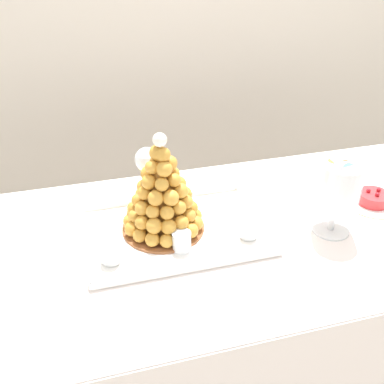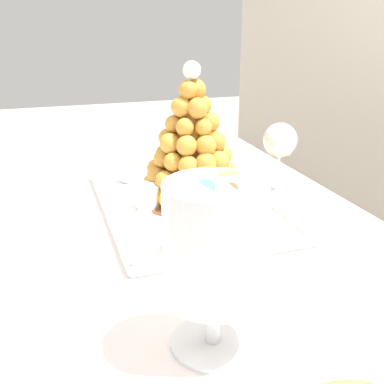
{
  "view_description": "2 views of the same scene",
  "coord_description": "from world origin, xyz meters",
  "px_view_note": "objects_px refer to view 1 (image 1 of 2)",
  "views": [
    {
      "loc": [
        -0.48,
        -1.02,
        1.56
      ],
      "look_at": [
        -0.2,
        -0.01,
        0.92
      ],
      "focal_mm": 41.01,
      "sensor_mm": 36.0,
      "label": 1
    },
    {
      "loc": [
        0.69,
        -0.26,
        1.16
      ],
      "look_at": [
        -0.13,
        0.01,
        0.84
      ],
      "focal_mm": 42.88,
      "sensor_mm": 36.0,
      "label": 2
    }
  ],
  "objects_px": {
    "serving_tray": "(175,232)",
    "wine_glass": "(147,161)",
    "fruit_tart_plate": "(373,200)",
    "croquembouche": "(162,195)",
    "dessert_cup_left": "(111,254)",
    "dessert_cup_centre": "(248,230)",
    "dessert_cup_mid_left": "(182,242)",
    "macaron_goblet": "(339,188)"
  },
  "relations": [
    {
      "from": "serving_tray",
      "to": "wine_glass",
      "type": "xyz_separation_m",
      "value": [
        -0.03,
        0.25,
        0.12
      ]
    },
    {
      "from": "fruit_tart_plate",
      "to": "croquembouche",
      "type": "bearing_deg",
      "value": 176.78
    },
    {
      "from": "dessert_cup_left",
      "to": "wine_glass",
      "type": "relative_size",
      "value": 0.31
    },
    {
      "from": "dessert_cup_centre",
      "to": "fruit_tart_plate",
      "type": "distance_m",
      "value": 0.48
    },
    {
      "from": "serving_tray",
      "to": "dessert_cup_left",
      "type": "relative_size",
      "value": 10.06
    },
    {
      "from": "dessert_cup_centre",
      "to": "wine_glass",
      "type": "distance_m",
      "value": 0.42
    },
    {
      "from": "wine_glass",
      "to": "dessert_cup_left",
      "type": "bearing_deg",
      "value": -116.33
    },
    {
      "from": "dessert_cup_mid_left",
      "to": "dessert_cup_left",
      "type": "bearing_deg",
      "value": 179.44
    },
    {
      "from": "dessert_cup_mid_left",
      "to": "fruit_tart_plate",
      "type": "xyz_separation_m",
      "value": [
        0.68,
        0.07,
        -0.02
      ]
    },
    {
      "from": "dessert_cup_mid_left",
      "to": "dessert_cup_centre",
      "type": "relative_size",
      "value": 1.08
    },
    {
      "from": "dessert_cup_mid_left",
      "to": "macaron_goblet",
      "type": "relative_size",
      "value": 0.24
    },
    {
      "from": "croquembouche",
      "to": "macaron_goblet",
      "type": "distance_m",
      "value": 0.52
    },
    {
      "from": "serving_tray",
      "to": "dessert_cup_centre",
      "type": "bearing_deg",
      "value": -21.43
    },
    {
      "from": "serving_tray",
      "to": "fruit_tart_plate",
      "type": "relative_size",
      "value": 2.59
    },
    {
      "from": "wine_glass",
      "to": "macaron_goblet",
      "type": "bearing_deg",
      "value": -36.09
    },
    {
      "from": "dessert_cup_centre",
      "to": "macaron_goblet",
      "type": "height_order",
      "value": "macaron_goblet"
    },
    {
      "from": "dessert_cup_left",
      "to": "macaron_goblet",
      "type": "relative_size",
      "value": 0.22
    },
    {
      "from": "dessert_cup_mid_left",
      "to": "dessert_cup_centre",
      "type": "height_order",
      "value": "dessert_cup_mid_left"
    },
    {
      "from": "fruit_tart_plate",
      "to": "wine_glass",
      "type": "distance_m",
      "value": 0.77
    },
    {
      "from": "dessert_cup_mid_left",
      "to": "wine_glass",
      "type": "relative_size",
      "value": 0.33
    },
    {
      "from": "serving_tray",
      "to": "fruit_tart_plate",
      "type": "height_order",
      "value": "fruit_tart_plate"
    },
    {
      "from": "macaron_goblet",
      "to": "wine_glass",
      "type": "height_order",
      "value": "macaron_goblet"
    },
    {
      "from": "dessert_cup_mid_left",
      "to": "macaron_goblet",
      "type": "distance_m",
      "value": 0.48
    },
    {
      "from": "dessert_cup_left",
      "to": "wine_glass",
      "type": "distance_m",
      "value": 0.39
    },
    {
      "from": "croquembouche",
      "to": "dessert_cup_left",
      "type": "xyz_separation_m",
      "value": [
        -0.17,
        -0.11,
        -0.1
      ]
    },
    {
      "from": "wine_glass",
      "to": "dessert_cup_mid_left",
      "type": "bearing_deg",
      "value": -84.53
    },
    {
      "from": "dessert_cup_centre",
      "to": "wine_glass",
      "type": "height_order",
      "value": "wine_glass"
    },
    {
      "from": "croquembouche",
      "to": "dessert_cup_left",
      "type": "bearing_deg",
      "value": -147.13
    },
    {
      "from": "croquembouche",
      "to": "dessert_cup_centre",
      "type": "relative_size",
      "value": 5.97
    },
    {
      "from": "croquembouche",
      "to": "dessert_cup_left",
      "type": "height_order",
      "value": "croquembouche"
    },
    {
      "from": "croquembouche",
      "to": "wine_glass",
      "type": "height_order",
      "value": "croquembouche"
    },
    {
      "from": "dessert_cup_centre",
      "to": "macaron_goblet",
      "type": "bearing_deg",
      "value": -6.67
    },
    {
      "from": "croquembouche",
      "to": "dessert_cup_centre",
      "type": "distance_m",
      "value": 0.28
    },
    {
      "from": "serving_tray",
      "to": "macaron_goblet",
      "type": "relative_size",
      "value": 2.25
    },
    {
      "from": "macaron_goblet",
      "to": "dessert_cup_centre",
      "type": "bearing_deg",
      "value": 173.33
    },
    {
      "from": "croquembouche",
      "to": "dessert_cup_mid_left",
      "type": "xyz_separation_m",
      "value": [
        0.03,
        -0.11,
        -0.1
      ]
    },
    {
      "from": "macaron_goblet",
      "to": "fruit_tart_plate",
      "type": "height_order",
      "value": "macaron_goblet"
    },
    {
      "from": "dessert_cup_left",
      "to": "fruit_tart_plate",
      "type": "relative_size",
      "value": 0.26
    },
    {
      "from": "croquembouche",
      "to": "fruit_tart_plate",
      "type": "height_order",
      "value": "croquembouche"
    },
    {
      "from": "serving_tray",
      "to": "wine_glass",
      "type": "distance_m",
      "value": 0.28
    },
    {
      "from": "croquembouche",
      "to": "serving_tray",
      "type": "bearing_deg",
      "value": -38.03
    },
    {
      "from": "serving_tray",
      "to": "macaron_goblet",
      "type": "distance_m",
      "value": 0.5
    }
  ]
}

